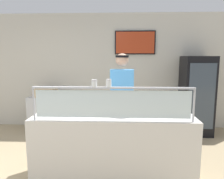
% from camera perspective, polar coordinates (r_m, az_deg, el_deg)
% --- Properties ---
extents(ground_plane, '(12.00, 12.00, 0.00)m').
position_cam_1_polar(ground_plane, '(3.88, 0.77, -17.60)').
color(ground_plane, tan).
rests_on(ground_plane, ground).
extents(shop_rear_unit, '(6.50, 0.13, 2.70)m').
position_cam_1_polar(shop_rear_unit, '(5.27, 1.52, 4.85)').
color(shop_rear_unit, beige).
rests_on(shop_rear_unit, ground).
extents(serving_counter, '(2.10, 0.78, 0.95)m').
position_cam_1_polar(serving_counter, '(3.12, 0.40, -14.77)').
color(serving_counter, silver).
rests_on(serving_counter, ground).
extents(sneeze_guard, '(1.92, 0.06, 0.41)m').
position_cam_1_polar(sneeze_guard, '(2.58, 0.13, -2.56)').
color(sneeze_guard, '#B2B5BC').
rests_on(sneeze_guard, serving_counter).
extents(pizza_tray, '(0.42, 0.42, 0.04)m').
position_cam_1_polar(pizza_tray, '(2.93, 2.21, -6.13)').
color(pizza_tray, '#9EA0A8').
rests_on(pizza_tray, serving_counter).
extents(pizza_server, '(0.15, 0.29, 0.01)m').
position_cam_1_polar(pizza_server, '(2.91, 1.63, -5.81)').
color(pizza_server, '#ADAFB7').
rests_on(pizza_server, pizza_tray).
extents(parmesan_shaker, '(0.07, 0.07, 0.09)m').
position_cam_1_polar(parmesan_shaker, '(2.57, -4.64, 1.53)').
color(parmesan_shaker, white).
rests_on(parmesan_shaker, sneeze_guard).
extents(pepper_flake_shaker, '(0.06, 0.06, 0.09)m').
position_cam_1_polar(pepper_flake_shaker, '(2.56, -0.86, 1.56)').
color(pepper_flake_shaker, white).
rests_on(pepper_flake_shaker, sneeze_guard).
extents(worker_figure, '(0.41, 0.50, 1.76)m').
position_cam_1_polar(worker_figure, '(3.65, 2.63, -2.55)').
color(worker_figure, '#23232D').
rests_on(worker_figure, ground).
extents(drink_fridge, '(0.63, 0.66, 1.71)m').
position_cam_1_polar(drink_fridge, '(5.16, 21.07, -1.45)').
color(drink_fridge, black).
rests_on(drink_fridge, ground).
extents(prep_shelf, '(0.70, 0.55, 0.82)m').
position_cam_1_polar(prep_shelf, '(5.24, -16.60, -6.08)').
color(prep_shelf, '#B7BABF').
rests_on(prep_shelf, ground).
extents(pizza_box_stack, '(0.47, 0.45, 0.18)m').
position_cam_1_polar(pizza_box_stack, '(5.13, -16.85, -0.65)').
color(pizza_box_stack, tan).
rests_on(pizza_box_stack, prep_shelf).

